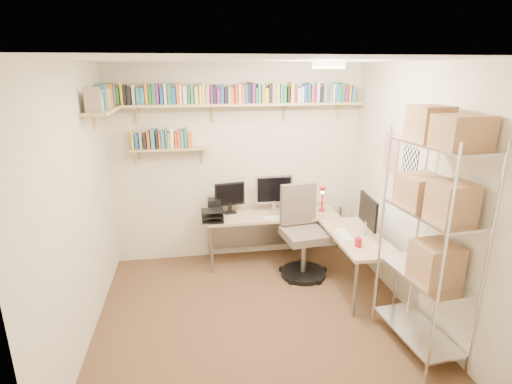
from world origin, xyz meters
TOP-DOWN VIEW (x-y plane):
  - ground at (0.00, 0.00)m, footprint 3.20×3.20m
  - room_shell at (0.00, 0.00)m, footprint 3.24×3.04m
  - wall_shelves at (-0.42, 1.30)m, footprint 3.12×1.09m
  - corner_desk at (0.51, 1.00)m, footprint 1.96×1.69m
  - office_chair at (0.69, 0.81)m, footprint 0.58×0.59m
  - wire_rack at (1.36, -0.70)m, footprint 0.49×0.88m

SIDE VIEW (x-z plane):
  - ground at x=0.00m, z-range 0.00..0.00m
  - office_chair at x=0.69m, z-range -0.09..1.02m
  - corner_desk at x=0.51m, z-range 0.08..1.21m
  - wire_rack at x=1.36m, z-range 0.33..2.48m
  - room_shell at x=0.00m, z-range 0.29..2.81m
  - wall_shelves at x=-0.42m, z-range 1.63..2.43m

